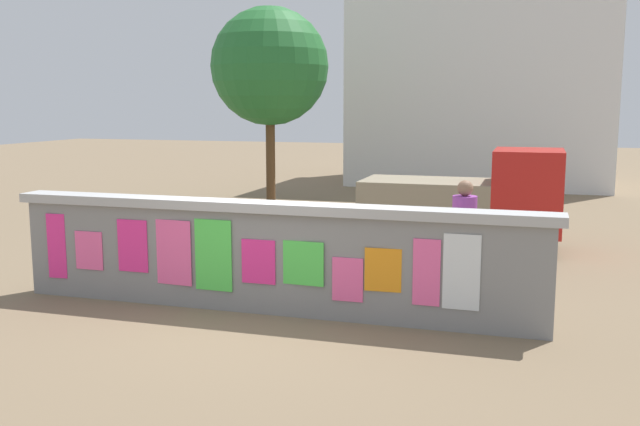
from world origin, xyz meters
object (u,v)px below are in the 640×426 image
at_px(auto_rickshaw_truck, 471,200).
at_px(person_walking, 464,225).
at_px(bicycle_near, 284,265).
at_px(tree_roadside, 270,67).
at_px(motorcycle, 217,223).

height_order(auto_rickshaw_truck, person_walking, auto_rickshaw_truck).
relative_size(bicycle_near, tree_roadside, 0.32).
distance_m(motorcycle, tree_roadside, 6.78).
height_order(auto_rickshaw_truck, motorcycle, auto_rickshaw_truck).
xyz_separation_m(auto_rickshaw_truck, motorcycle, (-4.51, -1.36, -0.44)).
height_order(motorcycle, bicycle_near, bicycle_near).
bearing_deg(tree_roadside, person_walking, -53.14).
bearing_deg(person_walking, auto_rickshaw_truck, 93.42).
bearing_deg(motorcycle, auto_rickshaw_truck, 16.74).
xyz_separation_m(bicycle_near, tree_roadside, (-3.39, 8.35, 3.25)).
distance_m(auto_rickshaw_truck, tree_roadside, 7.76).
bearing_deg(bicycle_near, motorcycle, 132.01).
distance_m(auto_rickshaw_truck, motorcycle, 4.73).
xyz_separation_m(auto_rickshaw_truck, bicycle_near, (-2.30, -3.81, -0.54)).
xyz_separation_m(bicycle_near, person_walking, (2.50, 0.50, 0.62)).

